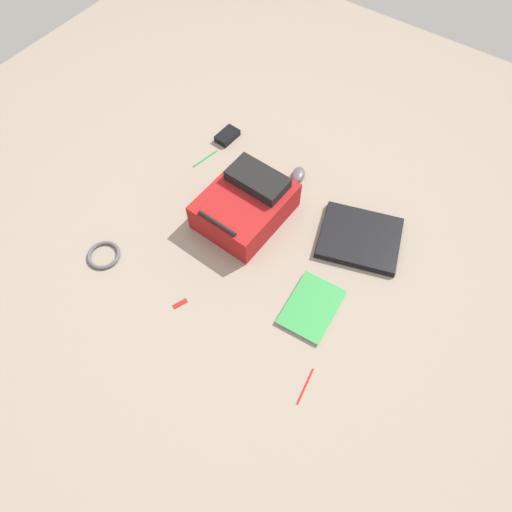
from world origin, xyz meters
The scene contains 10 objects.
ground_plane centered at (0.00, 0.00, 0.00)m, with size 3.63×3.63×0.00m, color gray.
backpack centered at (0.13, -0.15, 0.08)m, with size 0.32×0.39×0.18m.
laptop centered at (-0.33, -0.32, 0.02)m, with size 0.40×0.37×0.03m.
book_manual centered at (-0.33, 0.06, 0.01)m, with size 0.20×0.27×0.02m.
computer_mouse centered at (0.06, -0.46, 0.02)m, with size 0.06×0.09×0.03m, color #4C4C51.
cable_coil centered at (0.48, 0.35, 0.01)m, with size 0.13×0.13×0.02m, color #4C4C51.
power_brick centered at (0.47, -0.47, 0.02)m, with size 0.07×0.11×0.03m, color black.
pen_black centered at (0.48, -0.30, 0.00)m, with size 0.01×0.01×0.14m, color #198C33.
pen_blue centered at (-0.47, 0.33, 0.00)m, with size 0.01×0.01×0.14m, color red.
usb_stick centered at (0.09, 0.34, 0.00)m, with size 0.02×0.06×0.01m, color #B21919.
Camera 1 is at (-0.58, 0.79, 1.61)m, focal length 32.32 mm.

